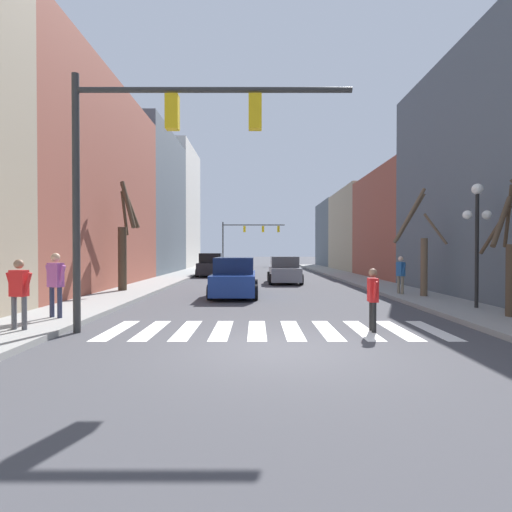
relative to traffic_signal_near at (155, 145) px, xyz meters
name	(u,v)px	position (x,y,z in m)	size (l,w,h in m)	color
ground_plane	(279,349)	(2.95, -1.67, -4.65)	(240.00, 240.00, 0.00)	#424247
building_row_left	(109,193)	(-7.68, 17.80, 1.39)	(6.00, 49.06, 13.75)	tan
building_row_right	(415,219)	(13.59, 18.01, -0.40)	(6.00, 52.33, 10.43)	#66564C
crosswalk_stripes	(274,330)	(2.95, 0.32, -4.64)	(8.55, 2.60, 0.01)	white
traffic_signal_near	(155,145)	(0.00, 0.00, 0.00)	(6.90, 0.28, 6.39)	#2D2D2D
traffic_signal_far	(247,233)	(1.25, 43.60, -0.24)	(8.37, 0.28, 5.85)	#2D2D2D
street_lamp_right_corner	(477,220)	(9.77, 3.28, -1.59)	(0.95, 0.36, 4.10)	black
car_driving_toward_lane	(284,271)	(4.25, 15.01, -3.87)	(2.05, 4.14, 1.66)	gray
car_parked_left_mid	(234,278)	(1.52, 7.99, -3.84)	(2.09, 4.85, 1.73)	navy
car_parked_right_near	(211,266)	(-1.06, 21.65, -3.81)	(2.07, 4.25, 1.82)	black
pedestrian_waiting_at_curb	(400,272)	(8.79, 7.49, -3.53)	(0.29, 0.70, 1.63)	#7A705B
pedestrian_crossing_street	(19,288)	(-3.18, -0.36, -3.50)	(0.72, 0.30, 1.68)	#4C4C51
pedestrian_on_right_sidewalk	(55,279)	(-3.17, 1.35, -3.42)	(0.75, 0.41, 1.82)	#282D47
pedestrian_on_left_sidewalk	(373,294)	(5.41, 0.13, -3.71)	(0.23, 0.68, 1.59)	black
street_tree_left_mid	(421,251)	(9.33, 6.67, -2.63)	(2.19, 0.85, 4.48)	brown
street_tree_right_mid	(124,242)	(-3.77, 9.00, -2.21)	(1.13, 1.93, 5.18)	#473828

